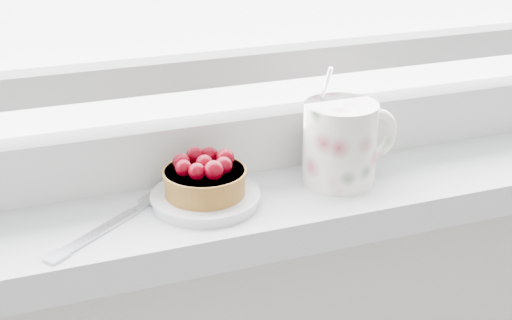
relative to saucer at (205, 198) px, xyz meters
name	(u,v)px	position (x,y,z in m)	size (l,w,h in m)	color
saucer	(205,198)	(0.00, 0.00, 0.00)	(0.12, 0.12, 0.01)	white
raspberry_tart	(205,177)	(0.00, 0.00, 0.03)	(0.09, 0.09, 0.05)	brown
floral_mug	(342,141)	(0.17, 0.00, 0.05)	(0.13, 0.09, 0.14)	white
fork	(122,218)	(-0.10, -0.01, 0.00)	(0.18, 0.15, 0.00)	silver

